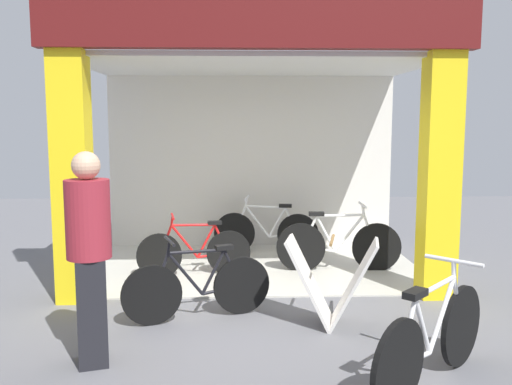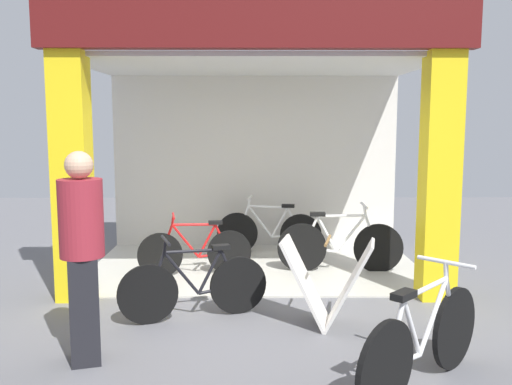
{
  "view_description": "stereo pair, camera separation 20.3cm",
  "coord_description": "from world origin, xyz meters",
  "px_view_note": "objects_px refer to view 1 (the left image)",
  "views": [
    {
      "loc": [
        -0.25,
        -6.27,
        2.05
      ],
      "look_at": [
        0.0,
        0.69,
        1.15
      ],
      "focal_mm": 39.09,
      "sensor_mm": 36.0,
      "label": 1
    },
    {
      "loc": [
        -0.05,
        -6.27,
        2.05
      ],
      "look_at": [
        0.0,
        0.69,
        1.15
      ],
      "focal_mm": 39.09,
      "sensor_mm": 36.0,
      "label": 2
    }
  ],
  "objects_px": {
    "bicycle_parked_1": "(432,339)",
    "sandwich_board_sign": "(331,282)",
    "bicycle_parked_0": "(198,287)",
    "bicycle_inside_0": "(195,252)",
    "bicycle_inside_2": "(266,231)",
    "pedestrian_2": "(89,254)",
    "bicycle_inside_1": "(338,245)"
  },
  "relations": [
    {
      "from": "bicycle_parked_1",
      "to": "pedestrian_2",
      "type": "xyz_separation_m",
      "value": [
        -2.73,
        0.54,
        0.56
      ]
    },
    {
      "from": "bicycle_inside_2",
      "to": "bicycle_parked_0",
      "type": "height_order",
      "value": "bicycle_inside_2"
    },
    {
      "from": "sandwich_board_sign",
      "to": "bicycle_parked_1",
      "type": "bearing_deg",
      "value": -67.41
    },
    {
      "from": "bicycle_inside_1",
      "to": "pedestrian_2",
      "type": "xyz_separation_m",
      "value": [
        -2.62,
        -2.8,
        0.57
      ]
    },
    {
      "from": "bicycle_inside_0",
      "to": "bicycle_parked_0",
      "type": "height_order",
      "value": "bicycle_parked_0"
    },
    {
      "from": "bicycle_inside_1",
      "to": "bicycle_inside_2",
      "type": "bearing_deg",
      "value": 131.75
    },
    {
      "from": "bicycle_parked_0",
      "to": "bicycle_inside_0",
      "type": "bearing_deg",
      "value": 95.51
    },
    {
      "from": "bicycle_inside_1",
      "to": "sandwich_board_sign",
      "type": "height_order",
      "value": "bicycle_inside_1"
    },
    {
      "from": "bicycle_inside_0",
      "to": "pedestrian_2",
      "type": "relative_size",
      "value": 0.83
    },
    {
      "from": "pedestrian_2",
      "to": "bicycle_inside_2",
      "type": "bearing_deg",
      "value": 66.24
    },
    {
      "from": "bicycle_parked_1",
      "to": "sandwich_board_sign",
      "type": "relative_size",
      "value": 1.29
    },
    {
      "from": "bicycle_inside_0",
      "to": "bicycle_inside_1",
      "type": "xyz_separation_m",
      "value": [
        1.94,
        0.16,
        0.04
      ]
    },
    {
      "from": "bicycle_parked_0",
      "to": "pedestrian_2",
      "type": "distance_m",
      "value": 1.45
    },
    {
      "from": "sandwich_board_sign",
      "to": "pedestrian_2",
      "type": "bearing_deg",
      "value": -160.0
    },
    {
      "from": "bicycle_inside_1",
      "to": "bicycle_parked_0",
      "type": "distance_m",
      "value": 2.52
    },
    {
      "from": "bicycle_inside_0",
      "to": "sandwich_board_sign",
      "type": "xyz_separation_m",
      "value": [
        1.5,
        -1.86,
        0.11
      ]
    },
    {
      "from": "bicycle_parked_0",
      "to": "sandwich_board_sign",
      "type": "bearing_deg",
      "value": -9.84
    },
    {
      "from": "sandwich_board_sign",
      "to": "pedestrian_2",
      "type": "relative_size",
      "value": 0.55
    },
    {
      "from": "bicycle_inside_1",
      "to": "bicycle_parked_0",
      "type": "xyz_separation_m",
      "value": [
        -1.78,
        -1.78,
        -0.03
      ]
    },
    {
      "from": "bicycle_inside_1",
      "to": "bicycle_inside_2",
      "type": "xyz_separation_m",
      "value": [
        -0.93,
        1.04,
        -0.02
      ]
    },
    {
      "from": "bicycle_inside_1",
      "to": "bicycle_parked_0",
      "type": "relative_size",
      "value": 1.13
    },
    {
      "from": "bicycle_parked_0",
      "to": "sandwich_board_sign",
      "type": "relative_size",
      "value": 1.53
    },
    {
      "from": "bicycle_parked_0",
      "to": "pedestrian_2",
      "type": "height_order",
      "value": "pedestrian_2"
    },
    {
      "from": "bicycle_inside_2",
      "to": "bicycle_parked_1",
      "type": "distance_m",
      "value": 4.5
    },
    {
      "from": "bicycle_inside_2",
      "to": "sandwich_board_sign",
      "type": "bearing_deg",
      "value": -81.02
    },
    {
      "from": "bicycle_parked_1",
      "to": "sandwich_board_sign",
      "type": "xyz_separation_m",
      "value": [
        -0.55,
        1.33,
        0.06
      ]
    },
    {
      "from": "bicycle_inside_2",
      "to": "sandwich_board_sign",
      "type": "xyz_separation_m",
      "value": [
        0.48,
        -3.05,
        0.09
      ]
    },
    {
      "from": "bicycle_inside_2",
      "to": "bicycle_parked_0",
      "type": "xyz_separation_m",
      "value": [
        -0.86,
        -2.82,
        -0.01
      ]
    },
    {
      "from": "bicycle_parked_0",
      "to": "bicycle_parked_1",
      "type": "bearing_deg",
      "value": -39.51
    },
    {
      "from": "bicycle_inside_0",
      "to": "pedestrian_2",
      "type": "height_order",
      "value": "pedestrian_2"
    },
    {
      "from": "bicycle_parked_0",
      "to": "sandwich_board_sign",
      "type": "height_order",
      "value": "sandwich_board_sign"
    },
    {
      "from": "bicycle_inside_0",
      "to": "sandwich_board_sign",
      "type": "distance_m",
      "value": 2.39
    }
  ]
}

